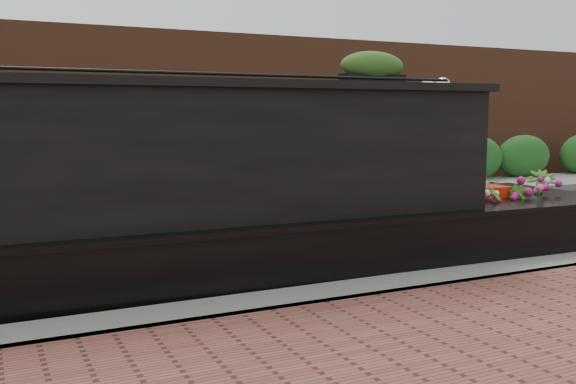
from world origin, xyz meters
name	(u,v)px	position (x,y,z in m)	size (l,w,h in m)	color
ground	(240,249)	(0.00, 0.00, 0.00)	(80.00, 80.00, 0.00)	black
near_bank_coping	(360,311)	(0.00, -3.30, 0.00)	(40.00, 0.60, 0.50)	gray
far_bank_path	(165,211)	(0.00, 4.20, 0.00)	(40.00, 2.40, 0.34)	slate
far_hedge	(155,205)	(0.00, 5.10, 0.00)	(40.00, 1.10, 2.80)	#1F521B
far_brick_wall	(134,194)	(0.00, 7.20, 0.00)	(40.00, 1.00, 8.00)	brown
narrowboat	(95,218)	(-2.33, -1.80, 0.89)	(12.84, 2.61, 2.99)	black
rope_fender	(558,233)	(4.46, -1.80, 0.18)	(0.37, 0.37, 0.41)	brown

